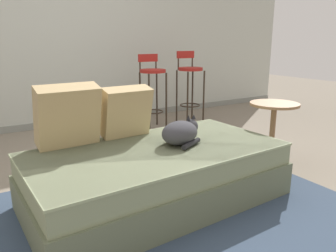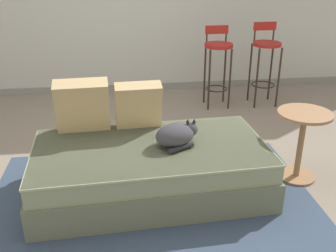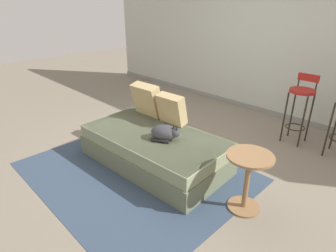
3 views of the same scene
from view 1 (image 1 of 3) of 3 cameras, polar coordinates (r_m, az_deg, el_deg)
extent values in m
plane|color=slate|center=(2.81, -5.87, -9.53)|extent=(16.00, 16.00, 0.00)
cube|color=#B7BCB2|center=(4.71, -18.64, 15.75)|extent=(8.00, 0.10, 2.60)
cube|color=gray|center=(4.78, -17.28, 0.63)|extent=(8.00, 0.02, 0.09)
cube|color=#334256|center=(2.27, 2.07, -15.70)|extent=(2.53, 2.06, 0.01)
cube|color=#636B50|center=(2.44, -1.83, -10.22)|extent=(1.87, 1.05, 0.25)
cube|color=gray|center=(2.36, -1.87, -5.72)|extent=(1.83, 1.01, 0.16)
cube|color=#98A47B|center=(2.33, -1.88, -4.05)|extent=(1.84, 1.02, 0.02)
cube|color=tan|center=(2.41, -17.05, 1.71)|extent=(0.44, 0.28, 0.46)
cube|color=tan|center=(2.58, -7.31, 2.48)|extent=(0.39, 0.24, 0.40)
ellipsoid|color=#333338|center=(2.40, 2.05, -1.18)|extent=(0.39, 0.36, 0.17)
sphere|color=#333338|center=(2.50, 4.01, -0.08)|extent=(0.11, 0.11, 0.11)
cone|color=black|center=(2.47, 3.57, 1.48)|extent=(0.03, 0.03, 0.04)
cone|color=black|center=(2.50, 4.51, 1.61)|extent=(0.03, 0.03, 0.04)
cylinder|color=black|center=(2.36, 4.07, -3.07)|extent=(0.21, 0.13, 0.04)
cylinder|color=#2D2319|center=(4.21, -3.30, 4.00)|extent=(0.02, 0.02, 0.75)
cylinder|color=#2D2319|center=(4.33, -0.30, 4.33)|extent=(0.02, 0.02, 0.75)
cylinder|color=#2D2319|center=(4.43, -4.85, 4.52)|extent=(0.02, 0.02, 0.75)
cylinder|color=#2D2319|center=(4.55, -1.96, 4.82)|extent=(0.02, 0.02, 0.75)
torus|color=#2D2319|center=(4.41, -2.58, 2.53)|extent=(0.27, 0.27, 0.02)
cylinder|color=maroon|center=(4.33, -2.66, 9.56)|extent=(0.34, 0.34, 0.04)
cylinder|color=#2D2319|center=(4.38, -4.90, 10.51)|extent=(0.02, 0.02, 0.18)
cylinder|color=#2D2319|center=(4.49, -2.11, 10.66)|extent=(0.02, 0.02, 0.18)
cube|color=maroon|center=(4.43, -3.51, 11.76)|extent=(0.28, 0.03, 0.10)
cylinder|color=#2D2319|center=(4.50, 3.43, 4.70)|extent=(0.02, 0.02, 0.75)
cylinder|color=#2D2319|center=(4.66, 6.24, 4.98)|extent=(0.02, 0.02, 0.75)
cylinder|color=#2D2319|center=(4.73, 1.52, 5.20)|extent=(0.02, 0.02, 0.75)
cylinder|color=#2D2319|center=(4.88, 4.27, 5.46)|extent=(0.02, 0.02, 0.75)
torus|color=#2D2319|center=(4.71, 3.84, 3.65)|extent=(0.29, 0.29, 0.02)
cylinder|color=maroon|center=(4.64, 3.95, 9.88)|extent=(0.34, 0.34, 0.04)
cylinder|color=#2D2319|center=(4.68, 1.81, 11.00)|extent=(0.02, 0.02, 0.21)
cylinder|color=#2D2319|center=(4.81, 4.25, 11.07)|extent=(0.02, 0.02, 0.21)
cube|color=maroon|center=(4.74, 3.07, 12.32)|extent=(0.28, 0.03, 0.10)
cylinder|color=olive|center=(3.19, 17.64, -1.67)|extent=(0.05, 0.05, 0.58)
cylinder|color=olive|center=(3.28, 17.27, -6.35)|extent=(0.32, 0.32, 0.02)
cylinder|color=olive|center=(3.13, 18.07, 3.63)|extent=(0.44, 0.44, 0.02)
camera|label=2|loc=(1.33, 107.36, 24.76)|focal=42.00mm
camera|label=3|loc=(3.48, 64.25, 19.22)|focal=30.00mm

